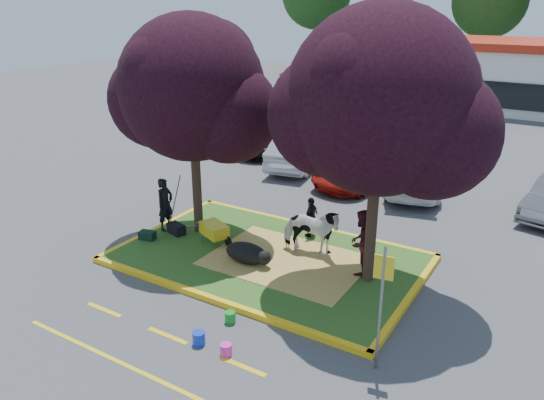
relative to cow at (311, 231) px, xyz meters
The scene contains 30 objects.
ground 1.47m from the cow, 142.74° to the right, with size 90.00×90.00×0.00m, color #424244.
median_island 1.43m from the cow, 142.74° to the right, with size 8.00×5.00×0.15m, color #28561B.
curb_near 3.53m from the cow, 106.08° to the right, with size 8.30×0.16×0.15m, color yellow.
curb_far 2.23m from the cow, 117.16° to the left, with size 8.30×0.16×0.15m, color yellow.
curb_left 5.14m from the cow, behind, with size 0.16×5.30×0.15m, color yellow.
curb_right 3.31m from the cow, 13.04° to the right, with size 0.16×5.30×0.15m, color yellow.
straw_bedding 1.07m from the cow, 115.93° to the right, with size 4.20×3.00×0.01m, color tan.
tree_purple_left 5.13m from the cow, behind, with size 5.06×4.20×6.51m.
tree_purple_right 4.23m from the cow, 15.43° to the right, with size 5.30×4.40×6.82m.
fire_lane_stripe_a 5.81m from the cow, 120.94° to the right, with size 1.10×0.12×0.01m, color yellow.
fire_lane_stripe_b 5.09m from the cow, 100.94° to the right, with size 1.10×0.12×0.01m, color yellow.
fire_lane_stripe_c 5.11m from the cow, 77.99° to the right, with size 1.10×0.12×0.01m, color yellow.
fire_lane_long 6.26m from the cow, 98.84° to the right, with size 6.00×0.10×0.01m, color yellow.
retail_building 27.31m from the cow, 87.80° to the left, with size 20.40×8.40×4.40m.
cow is the anchor object (origin of this frame).
calf 1.90m from the cow, 133.23° to the right, with size 1.26×0.72×0.55m, color black.
handler 4.72m from the cow, behind, with size 0.61×0.40×1.67m, color black.
visitor_a 1.67m from the cow, 10.71° to the right, with size 0.86×0.67×1.77m, color #41121F.
visitor_b 1.26m from the cow, 116.72° to the left, with size 0.73×0.30×1.24m, color black.
wheelbarrow 2.88m from the cow, 163.14° to the right, with size 1.61×0.86×0.61m.
gear_bag_dark 4.31m from the cow, 167.89° to the right, with size 0.60×0.33×0.31m, color black.
gear_bag_green 4.98m from the cow, 160.24° to the right, with size 0.47×0.29×0.25m, color black.
sign_post 4.96m from the cow, 46.85° to the right, with size 0.38×0.09×2.70m.
bucket_green 3.84m from the cow, 91.25° to the right, with size 0.25×0.25×0.27m, color #179524.
bucket_pink 4.88m from the cow, 83.54° to the right, with size 0.25×0.25×0.26m, color #F235AF.
bucket_blue 4.85m from the cow, 92.09° to the right, with size 0.27×0.27×0.29m, color #1837C3.
car_black 11.27m from the cow, 129.08° to the left, with size 1.64×4.08×1.39m, color black.
car_silver 8.92m from the cow, 120.61° to the left, with size 1.66×4.75×1.56m, color #B0B2B8.
car_red 6.92m from the cow, 100.86° to the left, with size 2.10×4.56×1.27m, color #A9140E.
car_white 7.35m from the cow, 83.96° to the left, with size 2.07×5.09×1.48m, color white.
Camera 1 is at (7.08, -11.39, 6.93)m, focal length 35.00 mm.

